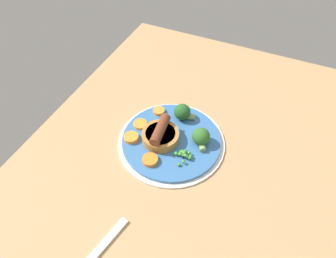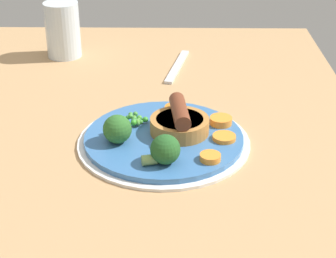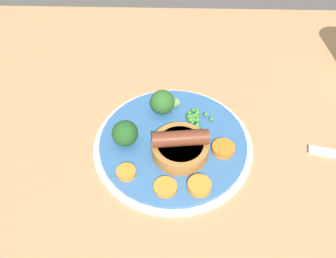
% 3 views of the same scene
% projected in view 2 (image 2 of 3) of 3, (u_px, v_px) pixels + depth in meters
% --- Properties ---
extents(dining_table, '(1.10, 0.80, 0.03)m').
position_uv_depth(dining_table, '(135.00, 138.00, 0.95)').
color(dining_table, tan).
rests_on(dining_table, ground).
extents(dinner_plate, '(0.28, 0.28, 0.01)m').
position_uv_depth(dinner_plate, '(164.00, 140.00, 0.90)').
color(dinner_plate, silver).
rests_on(dinner_plate, dining_table).
extents(sausage_pudding, '(0.10, 0.10, 0.05)m').
position_uv_depth(sausage_pudding, '(180.00, 122.00, 0.90)').
color(sausage_pudding, '#AD7538').
rests_on(sausage_pudding, dinner_plate).
extents(pea_pile, '(0.05, 0.04, 0.02)m').
position_uv_depth(pea_pile, '(135.00, 120.00, 0.93)').
color(pea_pile, '#488B34').
rests_on(pea_pile, dinner_plate).
extents(broccoli_floret_near, '(0.05, 0.05, 0.05)m').
position_uv_depth(broccoli_floret_near, '(117.00, 129.00, 0.87)').
color(broccoli_floret_near, '#2D6628').
rests_on(broccoli_floret_near, dinner_plate).
extents(broccoli_floret_far, '(0.04, 0.06, 0.04)m').
position_uv_depth(broccoli_floret_far, '(164.00, 150.00, 0.82)').
color(broccoli_floret_far, '#235623').
rests_on(broccoli_floret_far, dinner_plate).
extents(carrot_slice_0, '(0.05, 0.05, 0.01)m').
position_uv_depth(carrot_slice_0, '(221.00, 122.00, 0.93)').
color(carrot_slice_0, orange).
rests_on(carrot_slice_0, dinner_plate).
extents(carrot_slice_1, '(0.05, 0.05, 0.01)m').
position_uv_depth(carrot_slice_1, '(176.00, 109.00, 0.97)').
color(carrot_slice_1, orange).
rests_on(carrot_slice_1, dinner_plate).
extents(carrot_slice_2, '(0.05, 0.05, 0.01)m').
position_uv_depth(carrot_slice_2, '(224.00, 137.00, 0.89)').
color(carrot_slice_2, orange).
rests_on(carrot_slice_2, dinner_plate).
extents(carrot_slice_5, '(0.04, 0.04, 0.01)m').
position_uv_depth(carrot_slice_5, '(210.00, 157.00, 0.83)').
color(carrot_slice_5, orange).
rests_on(carrot_slice_5, dinner_plate).
extents(fork, '(0.18, 0.05, 0.01)m').
position_uv_depth(fork, '(177.00, 66.00, 1.19)').
color(fork, silver).
rests_on(fork, dining_table).
extents(drinking_glass, '(0.08, 0.08, 0.12)m').
position_uv_depth(drinking_glass, '(63.00, 30.00, 1.23)').
color(drinking_glass, silver).
rests_on(drinking_glass, dining_table).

